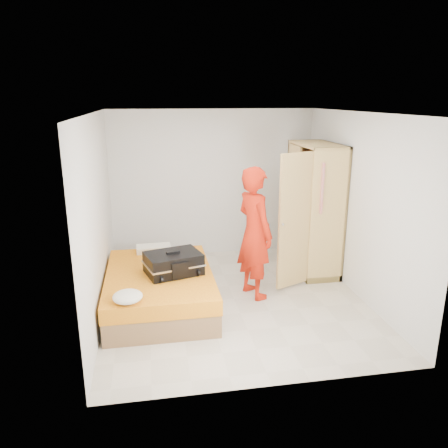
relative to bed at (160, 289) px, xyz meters
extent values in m
plane|color=beige|center=(1.05, 0.02, -0.25)|extent=(4.00, 4.00, 0.00)
plane|color=white|center=(1.05, 0.02, 2.35)|extent=(4.00, 4.00, 0.00)
cube|color=white|center=(1.05, 2.02, 1.05)|extent=(3.60, 0.02, 2.60)
cube|color=white|center=(1.05, -1.98, 1.05)|extent=(3.60, 0.02, 2.60)
cube|color=white|center=(-0.75, 0.02, 1.05)|extent=(0.02, 4.00, 2.60)
cube|color=white|center=(2.85, 0.02, 1.05)|extent=(0.02, 4.00, 2.60)
cube|color=olive|center=(0.00, 0.00, -0.10)|extent=(1.40, 2.00, 0.30)
cube|color=#FFAC1A|center=(0.00, 0.00, 0.15)|extent=(1.42, 2.02, 0.20)
cube|color=#E6CC70|center=(2.82, 0.92, 0.80)|extent=(0.04, 1.20, 2.10)
cube|color=#E6CC70|center=(2.55, 0.34, 0.80)|extent=(0.58, 0.04, 2.10)
cube|color=#E6CC70|center=(2.55, 1.50, 0.80)|extent=(0.58, 0.04, 2.10)
cube|color=#E6CC70|center=(2.55, 0.92, 1.83)|extent=(0.58, 1.20, 0.04)
cube|color=#A38946|center=(2.55, 0.92, -0.20)|extent=(0.58, 1.20, 0.10)
cube|color=#E6CC70|center=(2.28, 1.22, 0.80)|extent=(0.04, 0.59, 2.00)
cube|color=#E6CC70|center=(1.99, 0.25, 0.80)|extent=(0.56, 0.27, 2.00)
cylinder|color=#B2B2B7|center=(2.55, 0.92, 1.67)|extent=(0.02, 1.10, 0.02)
imported|color=red|center=(1.36, 0.13, 0.69)|extent=(0.67, 0.81, 1.89)
cube|color=black|center=(0.19, -0.07, 0.39)|extent=(0.82, 0.68, 0.28)
cube|color=black|center=(0.19, -0.07, 0.55)|extent=(0.19, 0.10, 0.03)
ellipsoid|color=white|center=(-0.38, -0.85, 0.31)|extent=(0.35, 0.35, 0.13)
cube|color=white|center=(-0.05, 0.85, 0.30)|extent=(0.53, 0.28, 0.09)
camera|label=1|loc=(-0.08, -5.59, 2.54)|focal=35.00mm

